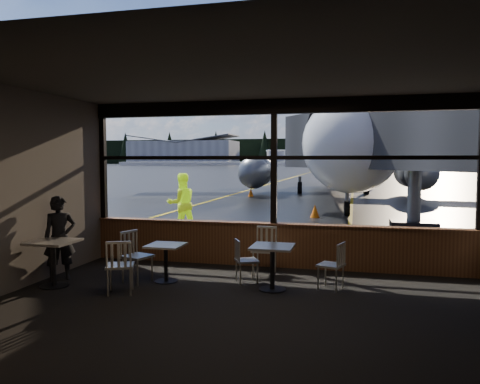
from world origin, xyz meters
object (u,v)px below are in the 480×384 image
at_px(cone_wing, 251,192).
at_px(chair_near_n, 264,251).
at_px(chair_mid_s, 120,266).
at_px(ground_crew, 182,203).
at_px(cafe_table_mid, 166,263).
at_px(chair_mid_w, 137,257).
at_px(chair_near_e, 331,266).
at_px(airliner, 334,113).
at_px(passenger, 60,238).
at_px(jet_bridge, 422,159).
at_px(chair_near_w, 247,261).
at_px(cone_nose, 315,211).
at_px(cafe_table_near, 272,268).
at_px(cafe_table_left, 54,264).

bearing_deg(cone_wing, chair_near_n, -76.69).
distance_m(chair_mid_s, ground_crew, 6.42).
height_order(cafe_table_mid, chair_mid_w, chair_mid_w).
relative_size(chair_near_e, ground_crew, 0.46).
bearing_deg(chair_mid_s, ground_crew, 79.43).
xyz_separation_m(airliner, chair_mid_s, (-2.48, -23.46, -4.71)).
xyz_separation_m(chair_near_e, passenger, (-4.96, -0.56, 0.37)).
bearing_deg(passenger, ground_crew, 45.72).
distance_m(jet_bridge, ground_crew, 7.42).
bearing_deg(chair_near_w, cone_wing, 165.29).
bearing_deg(chair_near_w, jet_bridge, 123.82).
bearing_deg(chair_mid_w, jet_bridge, 160.29).
bearing_deg(chair_near_e, chair_near_w, 106.40).
bearing_deg(cone_nose, chair_near_n, -91.31).
bearing_deg(cafe_table_mid, jet_bridge, 53.53).
bearing_deg(passenger, airliner, 38.09).
bearing_deg(airliner, ground_crew, -107.66).
bearing_deg(airliner, jet_bridge, -83.19).
distance_m(cafe_table_near, cone_nose, 10.41).
height_order(airliner, cone_nose, airliner).
xyz_separation_m(jet_bridge, chair_near_e, (-2.34, -6.98, -1.86)).
distance_m(chair_near_w, chair_near_n, 0.75).
xyz_separation_m(ground_crew, cone_nose, (3.62, 4.94, -0.67)).
height_order(cafe_table_near, cone_wing, cafe_table_near).
bearing_deg(cone_nose, passenger, -109.83).
distance_m(chair_mid_s, cone_wing, 20.93).
distance_m(airliner, passenger, 23.68).
xyz_separation_m(ground_crew, cone_wing, (-1.07, 14.52, -0.68)).
relative_size(airliner, passenger, 21.36).
height_order(chair_near_n, chair_mid_w, chair_mid_w).
distance_m(airliner, chair_near_n, 22.08).
distance_m(chair_mid_s, chair_mid_w, 0.72).
bearing_deg(chair_near_e, chair_mid_w, 115.38).
xyz_separation_m(cone_nose, cone_wing, (-4.69, 9.58, -0.01)).
xyz_separation_m(cafe_table_mid, cone_nose, (1.87, 10.33, -0.10)).
xyz_separation_m(chair_near_e, chair_mid_s, (-3.43, -1.10, 0.05)).
bearing_deg(cafe_table_mid, chair_near_n, 31.37).
height_order(airliner, cafe_table_near, airliner).
relative_size(cafe_table_near, cafe_table_mid, 1.11).
bearing_deg(chair_near_e, chair_mid_s, 126.82).
xyz_separation_m(cafe_table_near, cone_nose, (-0.13, 10.41, -0.14)).
bearing_deg(chair_near_e, cone_wing, 35.44).
distance_m(chair_near_e, ground_crew, 7.03).
xyz_separation_m(jet_bridge, chair_near_n, (-3.66, -6.19, -1.81)).
xyz_separation_m(cafe_table_left, ground_crew, (0.05, 6.18, 0.51)).
bearing_deg(chair_mid_s, cafe_table_mid, 40.60).
xyz_separation_m(chair_near_n, passenger, (-3.64, -1.35, 0.32)).
bearing_deg(ground_crew, cafe_table_left, 50.93).
bearing_deg(ground_crew, chair_near_e, 93.85).
distance_m(cafe_table_left, passenger, 0.61).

